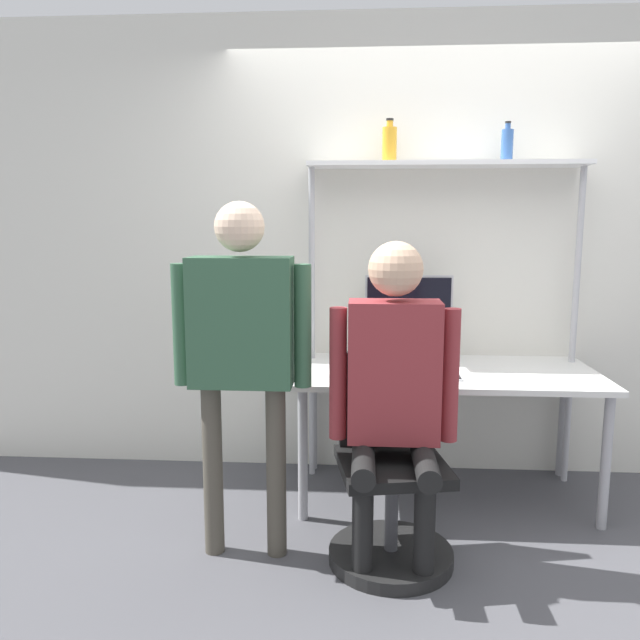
# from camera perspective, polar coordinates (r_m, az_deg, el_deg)

# --- Properties ---
(ground_plane) EXTENTS (12.00, 12.00, 0.00)m
(ground_plane) POSITION_cam_1_polar(r_m,az_deg,el_deg) (3.33, 11.96, -18.34)
(ground_plane) COLOR #4C4C51
(wall_back) EXTENTS (8.00, 0.06, 2.70)m
(wall_back) POSITION_cam_1_polar(r_m,az_deg,el_deg) (3.80, 10.87, 6.28)
(wall_back) COLOR silver
(wall_back) RESTS_ON ground_plane
(desk) EXTENTS (1.62, 0.79, 0.72)m
(desk) POSITION_cam_1_polar(r_m,az_deg,el_deg) (3.49, 11.36, -5.61)
(desk) COLOR silver
(desk) RESTS_ON ground_plane
(shelf_unit) EXTENTS (1.54, 0.27, 1.85)m
(shelf_unit) POSITION_cam_1_polar(r_m,az_deg,el_deg) (3.62, 11.30, 9.27)
(shelf_unit) COLOR white
(shelf_unit) RESTS_ON ground_plane
(monitor) EXTENTS (0.50, 0.20, 0.49)m
(monitor) POSITION_cam_1_polar(r_m,az_deg,el_deg) (3.64, 8.08, 0.65)
(monitor) COLOR #B7B7BC
(monitor) RESTS_ON desk
(laptop) EXTENTS (0.30, 0.23, 0.23)m
(laptop) POSITION_cam_1_polar(r_m,az_deg,el_deg) (3.30, 7.44, -3.96)
(laptop) COLOR #BCBCC1
(laptop) RESTS_ON desk
(cell_phone) EXTENTS (0.07, 0.15, 0.01)m
(cell_phone) POSITION_cam_1_polar(r_m,az_deg,el_deg) (3.30, 12.16, -5.10)
(cell_phone) COLOR silver
(cell_phone) RESTS_ON desk
(office_chair) EXTENTS (0.56, 0.56, 0.93)m
(office_chair) POSITION_cam_1_polar(r_m,az_deg,el_deg) (2.94, 6.39, -15.85)
(office_chair) COLOR black
(office_chair) RESTS_ON ground_plane
(person_seated) EXTENTS (0.56, 0.48, 1.44)m
(person_seated) POSITION_cam_1_polar(r_m,az_deg,el_deg) (2.71, 6.79, -5.29)
(person_seated) COLOR black
(person_seated) RESTS_ON ground_plane
(person_standing) EXTENTS (0.62, 0.22, 1.61)m
(person_standing) POSITION_cam_1_polar(r_m,az_deg,el_deg) (2.76, -7.17, -1.38)
(person_standing) COLOR #4C473D
(person_standing) RESTS_ON ground_plane
(bottle_amber) EXTENTS (0.08, 0.08, 0.24)m
(bottle_amber) POSITION_cam_1_polar(r_m,az_deg,el_deg) (3.62, 6.37, 15.72)
(bottle_amber) COLOR gold
(bottle_amber) RESTS_ON shelf_unit
(bottle_blue) EXTENTS (0.06, 0.06, 0.21)m
(bottle_blue) POSITION_cam_1_polar(r_m,az_deg,el_deg) (3.70, 16.74, 15.11)
(bottle_blue) COLOR #335999
(bottle_blue) RESTS_ON shelf_unit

